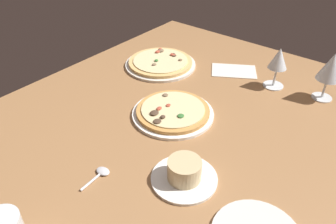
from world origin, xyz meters
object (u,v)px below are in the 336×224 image
object	(u,v)px
ramekin_on_saucer	(184,173)
pizza_side	(160,63)
wine_glass_far	(331,68)
spoon	(100,174)
pizza_main	(173,112)
paper_menu	(233,71)
wine_glass_near	(278,60)

from	to	relation	value
ramekin_on_saucer	pizza_side	bearing A→B (deg)	-134.75
wine_glass_far	spoon	xyz separation A→B (cm)	(74.23, -33.13, -11.41)
pizza_main	ramekin_on_saucer	world-z (taller)	ramekin_on_saucer
ramekin_on_saucer	spoon	world-z (taller)	ramekin_on_saucer
spoon	pizza_main	bearing A→B (deg)	-177.08
wine_glass_far	paper_menu	world-z (taller)	wine_glass_far
pizza_side	ramekin_on_saucer	bearing A→B (deg)	45.25
ramekin_on_saucer	wine_glass_far	xyz separation A→B (cm)	(-61.80, 14.95, 9.47)
pizza_side	wine_glass_far	world-z (taller)	wine_glass_far
paper_menu	spoon	xyz separation A→B (cm)	(72.14, 1.32, 0.31)
pizza_side	paper_menu	size ratio (longest dim) A/B	1.65
wine_glass_far	paper_menu	xyz separation A→B (cm)	(2.09, -34.45, -11.72)
pizza_side	spoon	world-z (taller)	pizza_side
pizza_side	paper_menu	xyz separation A→B (cm)	(-14.72, 25.90, -1.06)
ramekin_on_saucer	paper_menu	xyz separation A→B (cm)	(-59.71, -19.50, -2.26)
pizza_side	wine_glass_near	xyz separation A→B (cm)	(-13.77, 43.44, 9.41)
pizza_side	paper_menu	distance (cm)	29.80
pizza_main	wine_glass_near	size ratio (longest dim) A/B	1.75
ramekin_on_saucer	wine_glass_near	distance (cm)	59.37
spoon	pizza_side	bearing A→B (deg)	-154.64
paper_menu	pizza_main	bearing A→B (deg)	-31.91
wine_glass_far	wine_glass_near	xyz separation A→B (cm)	(3.03, -16.91, -1.25)
wine_glass_near	spoon	world-z (taller)	wine_glass_near
wine_glass_far	wine_glass_near	bearing A→B (deg)	-79.83
wine_glass_far	spoon	distance (cm)	82.09
pizza_side	ramekin_on_saucer	xyz separation A→B (cm)	(45.00, 45.39, 1.20)
pizza_side	wine_glass_near	world-z (taller)	wine_glass_near
pizza_main	paper_menu	distance (cm)	39.09
pizza_side	spoon	size ratio (longest dim) A/B	3.08
pizza_main	paper_menu	world-z (taller)	pizza_main
pizza_side	wine_glass_far	distance (cm)	63.54
pizza_main	pizza_side	world-z (taller)	same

